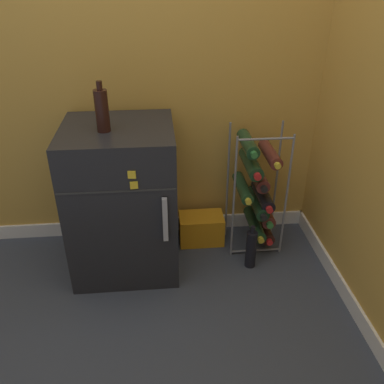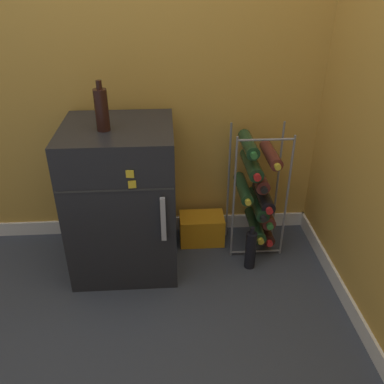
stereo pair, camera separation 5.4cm
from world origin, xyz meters
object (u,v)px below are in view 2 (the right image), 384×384
Objects in this scene: fridge_top_bottle at (102,109)px; loose_bottle_floor at (251,250)px; mini_fridge at (123,199)px; wine_rack at (258,191)px; soda_box at (202,229)px.

fridge_top_bottle is 1.09m from loose_bottle_floor.
mini_fridge is at bearing 170.87° from loose_bottle_floor.
wine_rack is at bearing 10.07° from fridge_top_bottle.
fridge_top_bottle is at bearing -137.72° from mini_fridge.
wine_rack is 2.81× the size of soda_box.
loose_bottle_floor is (-0.06, -0.21, -0.26)m from wine_rack.
fridge_top_bottle reaches higher than mini_fridge.
fridge_top_bottle is (-0.05, -0.05, 0.51)m from mini_fridge.
mini_fridge is 0.52m from fridge_top_bottle.
loose_bottle_floor is (0.74, -0.06, -0.80)m from fridge_top_bottle.
soda_box is at bearing 133.42° from loose_bottle_floor.
fridge_top_bottle reaches higher than loose_bottle_floor.
mini_fridge is 1.09× the size of wine_rack.
wine_rack is at bearing -10.52° from soda_box.
wine_rack is 0.33m from loose_bottle_floor.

